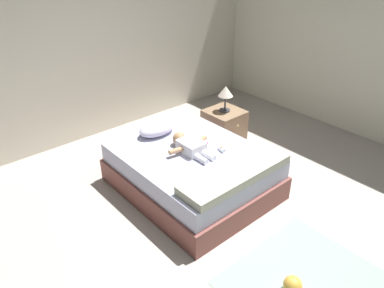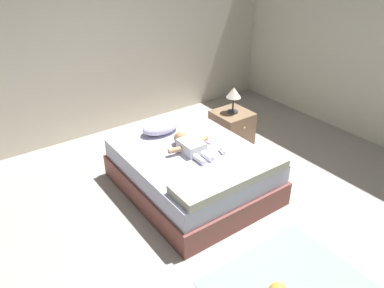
# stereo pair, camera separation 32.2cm
# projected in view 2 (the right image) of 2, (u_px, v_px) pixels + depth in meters

# --- Properties ---
(ground_plane) EXTENTS (8.00, 8.00, 0.00)m
(ground_plane) POSITION_uv_depth(u_px,v_px,m) (234.00, 249.00, 3.47)
(ground_plane) COLOR #AFA49A
(wall_behind_bed) EXTENTS (8.00, 0.12, 2.88)m
(wall_behind_bed) POSITION_uv_depth(u_px,v_px,m) (89.00, 33.00, 4.88)
(wall_behind_bed) COLOR silver
(wall_behind_bed) RESTS_ON ground_plane
(bed) EXTENTS (1.39, 1.71, 0.49)m
(bed) POSITION_uv_depth(u_px,v_px,m) (192.00, 171.00, 4.18)
(bed) COLOR brown
(bed) RESTS_ON ground_plane
(pillow) EXTENTS (0.47, 0.28, 0.16)m
(pillow) POSITION_uv_depth(u_px,v_px,m) (161.00, 127.00, 4.41)
(pillow) COLOR silver
(pillow) RESTS_ON bed
(baby) EXTENTS (0.53, 0.59, 0.15)m
(baby) POSITION_uv_depth(u_px,v_px,m) (189.00, 145.00, 4.05)
(baby) COLOR white
(baby) RESTS_ON bed
(toothbrush) EXTENTS (0.06, 0.16, 0.02)m
(toothbrush) POSITION_uv_depth(u_px,v_px,m) (203.00, 142.00, 4.24)
(toothbrush) COLOR #B034A2
(toothbrush) RESTS_ON bed
(nightstand) EXTENTS (0.47, 0.50, 0.47)m
(nightstand) POSITION_uv_depth(u_px,v_px,m) (232.00, 128.00, 5.13)
(nightstand) COLOR #8B6C50
(nightstand) RESTS_ON ground_plane
(lamp) EXTENTS (0.20, 0.20, 0.36)m
(lamp) POSITION_uv_depth(u_px,v_px,m) (234.00, 94.00, 4.88)
(lamp) COLOR #333338
(lamp) RESTS_ON nightstand
(blanket) EXTENTS (1.25, 0.36, 0.09)m
(blanket) POSITION_uv_depth(u_px,v_px,m) (231.00, 176.00, 3.57)
(blanket) COLOR #A5A693
(blanket) RESTS_ON bed
(baby_bottle) EXTENTS (0.07, 0.12, 0.07)m
(baby_bottle) POSITION_uv_depth(u_px,v_px,m) (222.00, 150.00, 4.03)
(baby_bottle) COLOR white
(baby_bottle) RESTS_ON bed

